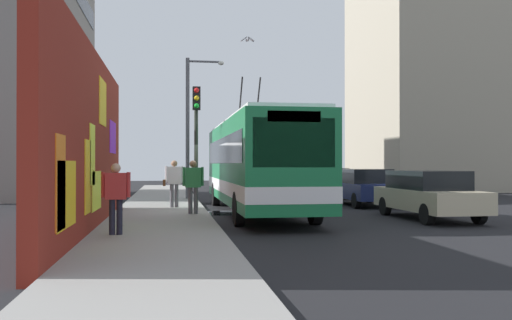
% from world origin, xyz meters
% --- Properties ---
extents(ground_plane, '(80.00, 80.00, 0.00)m').
position_xyz_m(ground_plane, '(0.00, 0.00, 0.00)').
color(ground_plane, black).
extents(sidewalk_slab, '(48.00, 3.20, 0.15)m').
position_xyz_m(sidewalk_slab, '(0.00, 1.60, 0.07)').
color(sidewalk_slab, gray).
rests_on(sidewalk_slab, ground_plane).
extents(graffiti_wall, '(12.87, 0.32, 4.74)m').
position_xyz_m(graffiti_wall, '(-4.58, 3.35, 2.36)').
color(graffiti_wall, maroon).
rests_on(graffiti_wall, ground_plane).
extents(building_far_left, '(10.39, 6.28, 14.60)m').
position_xyz_m(building_far_left, '(12.10, 9.20, 7.30)').
color(building_far_left, gray).
rests_on(building_far_left, ground_plane).
extents(building_far_right, '(10.37, 9.39, 21.16)m').
position_xyz_m(building_far_right, '(16.97, -17.00, 10.58)').
color(building_far_right, '#9E937F').
rests_on(building_far_right, ground_plane).
extents(city_bus, '(12.31, 2.55, 5.15)m').
position_xyz_m(city_bus, '(0.35, -1.80, 1.87)').
color(city_bus, '#19723F').
rests_on(city_bus, ground_plane).
extents(parked_car_champagne, '(4.80, 1.87, 1.58)m').
position_xyz_m(parked_car_champagne, '(-2.55, -7.00, 0.84)').
color(parked_car_champagne, '#C6B793').
rests_on(parked_car_champagne, ground_plane).
extents(parked_car_navy, '(4.67, 1.94, 1.58)m').
position_xyz_m(parked_car_navy, '(3.49, -7.00, 0.84)').
color(parked_car_navy, navy).
rests_on(parked_car_navy, ground_plane).
extents(parked_car_white, '(4.79, 1.90, 1.58)m').
position_xyz_m(parked_car_white, '(9.16, -7.00, 0.84)').
color(parked_car_white, white).
rests_on(parked_car_white, ground_plane).
extents(parked_car_black, '(4.19, 1.74, 1.58)m').
position_xyz_m(parked_car_black, '(15.39, -7.00, 0.83)').
color(parked_car_black, black).
rests_on(parked_car_black, ground_plane).
extents(pedestrian_midblock, '(0.24, 0.78, 1.78)m').
position_xyz_m(pedestrian_midblock, '(1.80, 1.14, 1.21)').
color(pedestrian_midblock, '#595960').
rests_on(pedestrian_midblock, sidewalk_slab).
extents(pedestrian_near_wall, '(0.22, 0.67, 1.67)m').
position_xyz_m(pedestrian_near_wall, '(-6.16, 2.56, 1.13)').
color(pedestrian_near_wall, '#1E1E2D').
rests_on(pedestrian_near_wall, sidewalk_slab).
extents(pedestrian_at_curb, '(0.24, 0.70, 1.77)m').
position_xyz_m(pedestrian_at_curb, '(-1.08, 0.54, 1.20)').
color(pedestrian_at_curb, '#595960').
rests_on(pedestrian_at_curb, sidewalk_slab).
extents(traffic_light, '(0.49, 0.28, 4.47)m').
position_xyz_m(traffic_light, '(0.68, 0.35, 3.14)').
color(traffic_light, '#2D382D').
rests_on(traffic_light, sidewalk_slab).
extents(street_lamp, '(0.44, 1.83, 6.71)m').
position_xyz_m(street_lamp, '(7.06, 0.25, 4.01)').
color(street_lamp, '#4C4C51').
rests_on(street_lamp, sidewalk_slab).
extents(flying_pigeons, '(0.32, 0.52, 0.18)m').
position_xyz_m(flying_pigeons, '(1.50, -1.64, 6.57)').
color(flying_pigeons, gray).
extents(curbside_puddle, '(1.98, 1.98, 0.00)m').
position_xyz_m(curbside_puddle, '(0.71, -0.60, 0.00)').
color(curbside_puddle, black).
rests_on(curbside_puddle, ground_plane).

